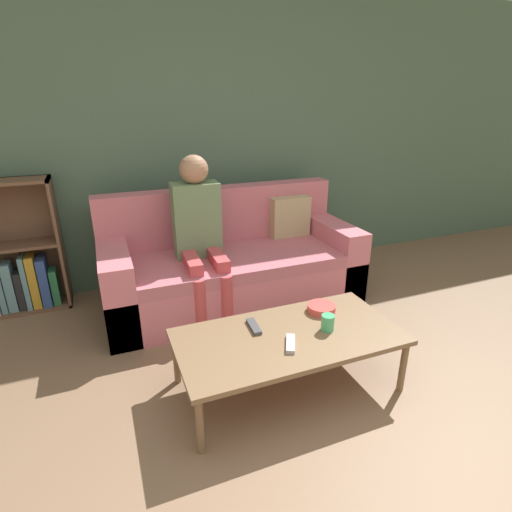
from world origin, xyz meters
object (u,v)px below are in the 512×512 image
coffee_table (289,339)px  person_adult (199,225)px  cup_near (328,323)px  tv_remote_1 (254,326)px  bookshelf (19,263)px  snack_bowl (321,308)px  tv_remote_0 (290,344)px  couch (233,266)px

coffee_table → person_adult: bearing=101.5°
cup_near → tv_remote_1: 0.43m
bookshelf → snack_bowl: (1.89, -1.53, -0.01)m
cup_near → snack_bowl: 0.22m
cup_near → tv_remote_0: bearing=-167.4°
person_adult → tv_remote_0: (0.19, -1.22, -0.35)m
tv_remote_0 → cup_near: bearing=39.3°
bookshelf → cup_near: bearing=-43.7°
person_adult → cup_near: bearing=-66.1°
person_adult → tv_remote_0: person_adult is taller
couch → person_adult: 0.52m
cup_near → tv_remote_0: (-0.27, -0.06, -0.04)m
couch → tv_remote_1: size_ratio=12.02×
bookshelf → snack_bowl: size_ratio=5.93×
person_adult → tv_remote_0: bearing=-78.9°
cup_near → tv_remote_1: cup_near is taller
couch → tv_remote_0: (-0.10, -1.30, 0.07)m
person_adult → tv_remote_0: 1.29m
coffee_table → snack_bowl: size_ratio=7.21×
couch → tv_remote_0: size_ratio=11.97×
coffee_table → person_adult: size_ratio=1.04×
bookshelf → person_adult: person_adult is taller
coffee_table → cup_near: cup_near is taller
couch → tv_remote_1: (-0.22, -1.06, 0.07)m
couch → bookshelf: bookshelf is taller
coffee_table → couch: bearing=87.0°
person_adult → couch: bearing=18.0°
coffee_table → tv_remote_0: tv_remote_0 is taller
couch → coffee_table: (-0.06, -1.21, 0.03)m
person_adult → cup_near: size_ratio=12.78×
couch → bookshelf: bearing=163.3°
snack_bowl → person_adult: bearing=119.6°
bookshelf → snack_bowl: bearing=-38.9°
person_adult → snack_bowl: size_ratio=6.92×
bookshelf → person_adult: bearing=-23.0°
cup_near → snack_bowl: cup_near is taller
coffee_table → bookshelf: bearing=133.0°
bookshelf → tv_remote_1: 2.11m
snack_bowl → couch: bearing=103.6°
bookshelf → couch: bearing=-16.7°
couch → tv_remote_0: couch is taller
couch → cup_near: bearing=-82.3°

